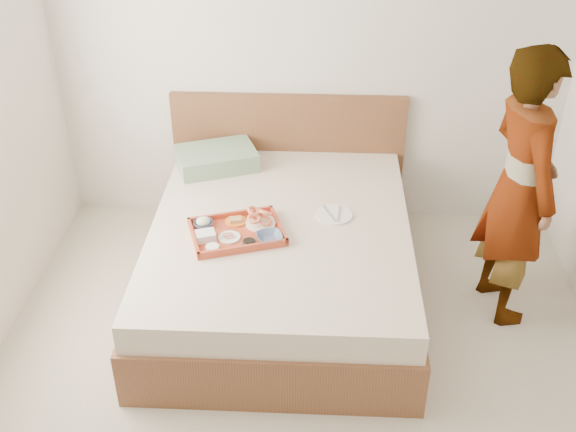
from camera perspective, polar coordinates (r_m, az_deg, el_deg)
The scene contains 16 objects.
ground at distance 3.80m, azimuth 0.78°, elevation -15.82°, with size 3.50×4.00×0.01m, color beige.
wall_back at distance 4.77m, azimuth 1.84°, elevation 13.81°, with size 3.50×0.01×2.60m, color silver.
bed at distance 4.37m, azimuth -0.59°, elevation -3.52°, with size 1.65×2.00×0.53m, color brown.
headboard at distance 5.08m, azimuth 0.03°, elevation 4.89°, with size 1.65×0.06×0.95m, color brown.
pillow at distance 4.82m, azimuth -5.85°, elevation 4.70°, with size 0.52×0.36×0.13m, color #8CA684.
tray at distance 4.11m, azimuth -4.19°, elevation -1.29°, with size 0.53×0.38×0.05m, color #BD4122.
prawn_plate at distance 4.18m, azimuth -2.23°, elevation -0.58°, with size 0.18×0.18×0.01m, color white.
navy_bowl_big at distance 4.04m, azimuth -1.52°, elevation -1.75°, with size 0.15×0.15×0.04m, color #142143.
sauce_dish at distance 4.00m, azimuth -3.18°, elevation -2.21°, with size 0.08×0.08×0.03m, color black.
meat_plate at distance 4.07m, azimuth -4.80°, elevation -1.74°, with size 0.13×0.13×0.01m, color white.
bread_plate at distance 4.21m, azimuth -4.27°, elevation -0.42°, with size 0.13×0.13×0.01m, color orange.
salad_bowl at distance 4.18m, azimuth -6.91°, elevation -0.66°, with size 0.12×0.12×0.04m, color #142143.
plastic_tub at distance 4.07m, azimuth -6.74°, elevation -1.61°, with size 0.11×0.09×0.05m, color silver.
cheese_round at distance 3.98m, azimuth -6.18°, elevation -2.60°, with size 0.08×0.08×0.03m, color white.
dinner_plate at distance 4.29m, azimuth 3.77°, elevation 0.10°, with size 0.23×0.23×0.01m, color white.
person at distance 4.17m, azimuth 18.34°, elevation 2.17°, with size 0.61×0.40×1.68m, color beige.
Camera 1 is at (0.07, -2.51, 2.85)m, focal length 43.63 mm.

